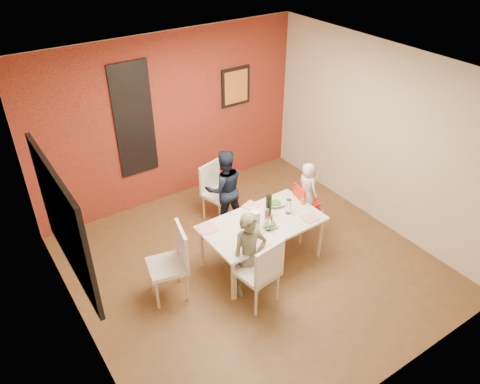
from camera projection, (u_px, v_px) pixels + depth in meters
ground at (252, 266)px, 6.45m from camera, size 4.50×4.50×0.00m
ceiling at (256, 75)px, 4.99m from camera, size 4.50×4.50×0.02m
wall_back at (170, 120)px, 7.29m from camera, size 4.50×0.02×2.70m
wall_front at (400, 293)px, 4.15m from camera, size 4.50×0.02×2.70m
wall_left at (70, 249)px, 4.67m from camera, size 0.02×4.50×2.70m
wall_right at (380, 137)px, 6.78m from camera, size 0.02×4.50×2.70m
brick_accent_wall at (171, 120)px, 7.27m from camera, size 4.50×0.02×2.70m
picture_window_frame at (63, 222)px, 4.71m from camera, size 0.05×1.70×1.30m
picture_window_pane at (65, 221)px, 4.72m from camera, size 0.02×1.55×1.15m
glassblock_strip at (134, 120)px, 6.90m from camera, size 0.55×0.03×1.70m
glassblock_surround at (134, 120)px, 6.90m from camera, size 0.60×0.03×1.76m
art_print_frame at (236, 87)px, 7.66m from camera, size 0.54×0.03×0.64m
art_print_canvas at (236, 87)px, 7.65m from camera, size 0.44×0.01×0.54m
dining_table at (262, 226)px, 6.21m from camera, size 1.62×0.92×0.67m
chair_near at (262, 270)px, 5.58m from camera, size 0.51×0.51×0.97m
chair_far at (215, 188)px, 7.18m from camera, size 0.52×0.52×0.90m
chair_left at (174, 259)px, 5.73m from camera, size 0.55×0.55×0.99m
high_chair at (304, 206)px, 6.76m from camera, size 0.42×0.42×0.87m
child_near at (249, 256)px, 5.71m from camera, size 0.49×0.38×1.20m
child_far at (224, 189)px, 6.96m from camera, size 0.70×0.61×1.24m
toddler at (307, 186)px, 6.58m from camera, size 0.22×0.34×0.70m
plate_near_left at (257, 245)px, 5.78m from camera, size 0.29×0.29×0.01m
plate_far_mid at (251, 206)px, 6.49m from camera, size 0.26×0.26×0.01m
plate_near_right at (310, 218)px, 6.25m from camera, size 0.21×0.21×0.01m
plate_far_left at (208, 229)px, 6.05m from camera, size 0.25×0.25×0.01m
salad_bowl_a at (270, 225)px, 6.09m from camera, size 0.21×0.21×0.05m
salad_bowl_b at (275, 203)px, 6.50m from camera, size 0.30×0.30×0.06m
wine_bottle at (269, 206)px, 6.23m from camera, size 0.08×0.08×0.31m
wine_glass_a at (268, 224)px, 5.98m from camera, size 0.06×0.06×0.18m
wine_glass_b at (288, 206)px, 6.30m from camera, size 0.07×0.07×0.21m
paper_towel_roll at (255, 220)px, 5.97m from camera, size 0.13×0.13×0.29m
condiment_red at (271, 219)px, 6.13m from camera, size 0.03×0.03×0.13m
condiment_green at (268, 213)px, 6.23m from camera, size 0.04×0.04×0.14m
condiment_brown at (266, 214)px, 6.20m from camera, size 0.04×0.04×0.15m
sippy_cup at (303, 201)px, 6.51m from camera, size 0.06×0.06×0.10m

